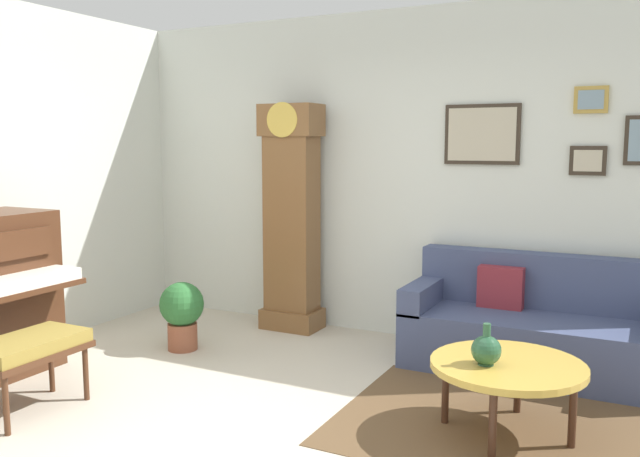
{
  "coord_description": "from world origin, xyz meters",
  "views": [
    {
      "loc": [
        2.0,
        -3.01,
        1.68
      ],
      "look_at": [
        -0.07,
        1.08,
        1.09
      ],
      "focal_mm": 37.01,
      "sensor_mm": 36.0,
      "label": 1
    }
  ],
  "objects_px": {
    "couch": "(537,329)",
    "potted_plant": "(182,311)",
    "piano_bench": "(28,349)",
    "coffee_table": "(508,368)",
    "grandfather_clock": "(292,223)",
    "green_jug": "(486,350)"
  },
  "relations": [
    {
      "from": "coffee_table",
      "to": "potted_plant",
      "type": "relative_size",
      "value": 1.57
    },
    {
      "from": "grandfather_clock",
      "to": "couch",
      "type": "xyz_separation_m",
      "value": [
        2.17,
        -0.14,
        -0.65
      ]
    },
    {
      "from": "piano_bench",
      "to": "green_jug",
      "type": "height_order",
      "value": "green_jug"
    },
    {
      "from": "piano_bench",
      "to": "coffee_table",
      "type": "distance_m",
      "value": 2.91
    },
    {
      "from": "couch",
      "to": "coffee_table",
      "type": "distance_m",
      "value": 1.25
    },
    {
      "from": "couch",
      "to": "piano_bench",
      "type": "bearing_deg",
      "value": -140.24
    },
    {
      "from": "piano_bench",
      "to": "coffee_table",
      "type": "height_order",
      "value": "piano_bench"
    },
    {
      "from": "coffee_table",
      "to": "green_jug",
      "type": "relative_size",
      "value": 3.67
    },
    {
      "from": "piano_bench",
      "to": "potted_plant",
      "type": "distance_m",
      "value": 1.44
    },
    {
      "from": "piano_bench",
      "to": "green_jug",
      "type": "relative_size",
      "value": 2.92
    },
    {
      "from": "couch",
      "to": "potted_plant",
      "type": "xyz_separation_m",
      "value": [
        -2.66,
        -0.81,
        0.01
      ]
    },
    {
      "from": "grandfather_clock",
      "to": "couch",
      "type": "distance_m",
      "value": 2.27
    },
    {
      "from": "green_jug",
      "to": "potted_plant",
      "type": "xyz_separation_m",
      "value": [
        -2.58,
        0.53,
        -0.2
      ]
    },
    {
      "from": "couch",
      "to": "potted_plant",
      "type": "distance_m",
      "value": 2.79
    },
    {
      "from": "couch",
      "to": "potted_plant",
      "type": "height_order",
      "value": "couch"
    },
    {
      "from": "piano_bench",
      "to": "couch",
      "type": "bearing_deg",
      "value": 39.76
    },
    {
      "from": "piano_bench",
      "to": "grandfather_clock",
      "type": "xyz_separation_m",
      "value": [
        0.54,
        2.4,
        0.56
      ]
    },
    {
      "from": "grandfather_clock",
      "to": "potted_plant",
      "type": "height_order",
      "value": "grandfather_clock"
    },
    {
      "from": "coffee_table",
      "to": "potted_plant",
      "type": "xyz_separation_m",
      "value": [
        -2.69,
        0.43,
        -0.08
      ]
    },
    {
      "from": "couch",
      "to": "coffee_table",
      "type": "bearing_deg",
      "value": -88.94
    },
    {
      "from": "grandfather_clock",
      "to": "green_jug",
      "type": "height_order",
      "value": "grandfather_clock"
    },
    {
      "from": "grandfather_clock",
      "to": "potted_plant",
      "type": "bearing_deg",
      "value": -117.29
    }
  ]
}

